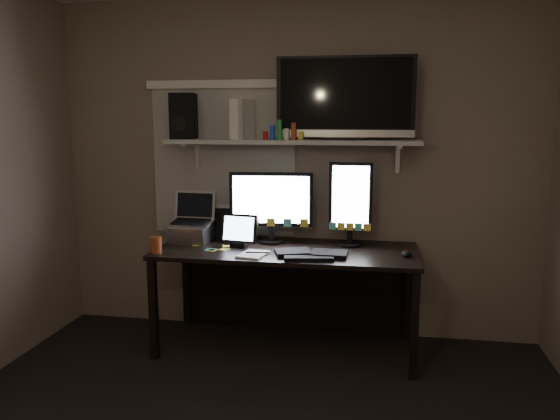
% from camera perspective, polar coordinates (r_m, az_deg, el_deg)
% --- Properties ---
extents(back_wall, '(3.60, 0.00, 3.60)m').
position_cam_1_polar(back_wall, '(4.09, 1.57, 4.24)').
color(back_wall, '#746353').
rests_on(back_wall, floor).
extents(window_blinds, '(1.10, 0.02, 1.10)m').
position_cam_1_polar(window_blinds, '(4.19, -5.95, 5.00)').
color(window_blinds, beige).
rests_on(window_blinds, back_wall).
extents(desk, '(1.80, 0.75, 0.73)m').
position_cam_1_polar(desk, '(3.97, 1.00, -6.15)').
color(desk, black).
rests_on(desk, floor).
extents(wall_shelf, '(1.80, 0.35, 0.03)m').
position_cam_1_polar(wall_shelf, '(3.91, 1.21, 7.15)').
color(wall_shelf, '#B2B1AD').
rests_on(wall_shelf, back_wall).
extents(monitor_landscape, '(0.61, 0.11, 0.53)m').
position_cam_1_polar(monitor_landscape, '(3.95, -0.94, 0.34)').
color(monitor_landscape, black).
rests_on(monitor_landscape, desk).
extents(monitor_portrait, '(0.31, 0.07, 0.61)m').
position_cam_1_polar(monitor_portrait, '(3.88, 7.37, 0.65)').
color(monitor_portrait, black).
rests_on(monitor_portrait, desk).
extents(keyboard, '(0.51, 0.26, 0.03)m').
position_cam_1_polar(keyboard, '(3.63, 3.27, -4.54)').
color(keyboard, black).
rests_on(keyboard, desk).
extents(mouse, '(0.07, 0.11, 0.04)m').
position_cam_1_polar(mouse, '(3.70, 13.09, -4.44)').
color(mouse, black).
rests_on(mouse, desk).
extents(notepad, '(0.20, 0.25, 0.01)m').
position_cam_1_polar(notepad, '(3.63, -2.81, -4.66)').
color(notepad, silver).
rests_on(notepad, desk).
extents(tablet, '(0.28, 0.15, 0.23)m').
position_cam_1_polar(tablet, '(3.86, -4.29, -2.14)').
color(tablet, black).
rests_on(tablet, desk).
extents(file_sorter, '(0.19, 0.09, 0.25)m').
position_cam_1_polar(file_sorter, '(4.17, -6.26, -1.21)').
color(file_sorter, black).
rests_on(file_sorter, desk).
extents(laptop, '(0.33, 0.27, 0.36)m').
position_cam_1_polar(laptop, '(4.04, -9.33, -0.84)').
color(laptop, silver).
rests_on(laptop, desk).
extents(cup, '(0.08, 0.08, 0.11)m').
position_cam_1_polar(cup, '(3.78, -12.81, -3.57)').
color(cup, '#973E1B').
rests_on(cup, desk).
extents(sticky_notes, '(0.30, 0.23, 0.00)m').
position_cam_1_polar(sticky_notes, '(3.87, -7.72, -3.92)').
color(sticky_notes, yellow).
rests_on(sticky_notes, desk).
extents(tv, '(0.95, 0.18, 0.57)m').
position_cam_1_polar(tv, '(3.87, 6.82, 11.51)').
color(tv, black).
rests_on(tv, wall_shelf).
extents(game_console, '(0.14, 0.25, 0.28)m').
position_cam_1_polar(game_console, '(3.99, -3.96, 9.43)').
color(game_console, silver).
rests_on(game_console, wall_shelf).
extents(speaker, '(0.22, 0.25, 0.33)m').
position_cam_1_polar(speaker, '(4.11, -10.03, 9.63)').
color(speaker, black).
rests_on(speaker, wall_shelf).
extents(bottles, '(0.22, 0.12, 0.14)m').
position_cam_1_polar(bottles, '(3.84, 0.31, 8.38)').
color(bottles, '#A50F0C').
rests_on(bottles, wall_shelf).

